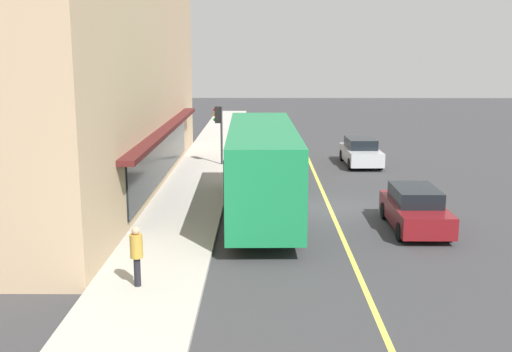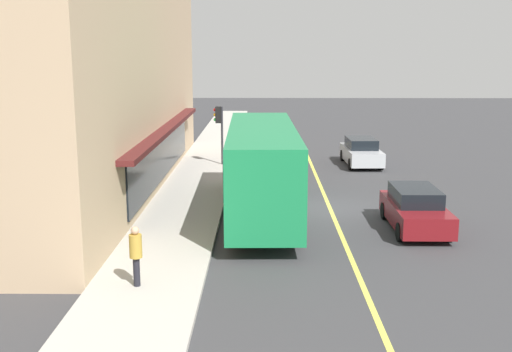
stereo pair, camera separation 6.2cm
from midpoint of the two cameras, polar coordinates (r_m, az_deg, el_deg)
The scene contains 9 objects.
ground at distance 25.58m, azimuth 6.75°, elevation -2.95°, with size 120.00×120.00×0.00m, color #38383A.
sidewalk at distance 25.60m, azimuth -6.56°, elevation -2.77°, with size 80.00×3.10×0.15m, color #B2ADA3.
lane_centre_stripe at distance 25.58m, azimuth 6.75°, elevation -2.95°, with size 36.00×0.16×0.01m, color #D8D14C.
storefront_building at distance 29.93m, azimuth -17.09°, elevation 8.68°, with size 26.27×9.13×10.28m.
bus at distance 23.79m, azimuth 0.48°, elevation 0.93°, with size 11.18×2.78×3.50m.
traffic_light at distance 34.05m, azimuth -3.52°, elevation 5.05°, with size 0.30×0.52×3.20m.
car_silver at distance 35.29m, azimuth 9.58°, elevation 2.20°, with size 4.35×1.95×1.52m.
car_maroon at distance 23.01m, azimuth 14.40°, elevation -2.98°, with size 4.31×1.87×1.52m.
pedestrian_mid_block at distance 16.81m, azimuth -11.07°, elevation -6.77°, with size 0.34×0.34×1.65m.
Camera 1 is at (-24.62, 2.83, 6.35)m, focal length 43.37 mm.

